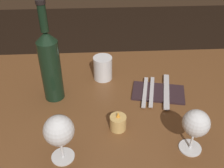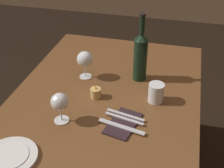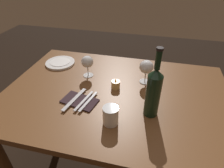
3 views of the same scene
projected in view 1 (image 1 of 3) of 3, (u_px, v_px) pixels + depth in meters
The scene contains 10 objects.
dining_table at pixel (113, 138), 0.95m from camera, with size 1.30×0.90×0.74m.
wine_glass_left at pixel (196, 124), 0.74m from camera, with size 0.08×0.08×0.14m.
wine_glass_right at pixel (59, 131), 0.71m from camera, with size 0.08×0.08×0.15m.
wine_bottle at pixel (50, 64), 0.92m from camera, with size 0.07×0.07×0.36m.
water_tumbler at pixel (103, 69), 1.07m from camera, with size 0.07×0.07×0.09m.
votive_candle at pixel (118, 123), 0.85m from camera, with size 0.05×0.05×0.07m.
folded_napkin at pixel (158, 93), 1.01m from camera, with size 0.21×0.15×0.01m.
fork_inner at pixel (152, 91), 1.01m from camera, with size 0.05×0.18×0.00m.
fork_outer at pixel (145, 92), 1.00m from camera, with size 0.05×0.18×0.00m.
table_knife at pixel (166, 91), 1.01m from camera, with size 0.06×0.21×0.00m.
Camera 1 is at (-0.04, -0.66, 1.36)m, focal length 43.80 mm.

